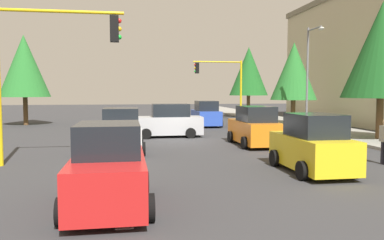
# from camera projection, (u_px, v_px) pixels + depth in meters

# --- Properties ---
(ground_plane) EXTENTS (120.00, 120.00, 0.00)m
(ground_plane) POSITION_uv_depth(u_px,v_px,m) (182.00, 141.00, 21.36)
(ground_plane) COLOR #353538
(sidewalk_kerb) EXTENTS (80.00, 4.00, 0.15)m
(sidewalk_kerb) POSITION_uv_depth(u_px,v_px,m) (317.00, 128.00, 27.99)
(sidewalk_kerb) COLOR gray
(sidewalk_kerb) RESTS_ON ground
(lane_arrow_near) EXTENTS (2.40, 1.10, 1.10)m
(lane_arrow_near) POSITION_uv_depth(u_px,v_px,m) (125.00, 202.00, 9.54)
(lane_arrow_near) COLOR silver
(lane_arrow_near) RESTS_ON ground
(traffic_signal_far_left) EXTENTS (0.36, 4.59, 5.54)m
(traffic_signal_far_left) POSITION_uv_depth(u_px,v_px,m) (222.00, 78.00, 35.77)
(traffic_signal_far_left) COLOR yellow
(traffic_signal_far_left) RESTS_ON ground
(traffic_signal_near_right) EXTENTS (0.36, 4.59, 5.77)m
(traffic_signal_near_right) POSITION_uv_depth(u_px,v_px,m) (49.00, 54.00, 14.22)
(traffic_signal_near_right) COLOR yellow
(traffic_signal_near_right) RESTS_ON ground
(street_lamp_curbside) EXTENTS (2.15, 0.28, 7.00)m
(street_lamp_curbside) POSITION_uv_depth(u_px,v_px,m) (310.00, 67.00, 26.09)
(street_lamp_curbside) COLOR slate
(street_lamp_curbside) RESTS_ON ground
(tree_roadside_near) EXTENTS (4.11, 4.11, 7.50)m
(tree_roadside_near) POSITION_uv_depth(u_px,v_px,m) (382.00, 50.00, 20.74)
(tree_roadside_near) COLOR brown
(tree_roadside_near) RESTS_ON ground
(tree_opposite_side) EXTENTS (3.94, 3.94, 7.20)m
(tree_opposite_side) POSITION_uv_depth(u_px,v_px,m) (24.00, 66.00, 31.02)
(tree_opposite_side) COLOR brown
(tree_opposite_side) RESTS_ON ground
(tree_roadside_mid) EXTENTS (3.59, 3.59, 6.53)m
(tree_roadside_mid) POSITION_uv_depth(u_px,v_px,m) (294.00, 71.00, 30.54)
(tree_roadside_mid) COLOR brown
(tree_roadside_mid) RESTS_ON ground
(tree_roadside_far) EXTENTS (3.98, 3.98, 7.26)m
(tree_roadside_far) POSITION_uv_depth(u_px,v_px,m) (249.00, 71.00, 40.27)
(tree_roadside_far) COLOR brown
(tree_roadside_far) RESTS_ON ground
(car_white) EXTENTS (3.61, 2.04, 1.98)m
(car_white) POSITION_uv_depth(u_px,v_px,m) (121.00, 132.00, 17.29)
(car_white) COLOR white
(car_white) RESTS_ON ground
(car_yellow) EXTENTS (3.68, 1.94, 1.98)m
(car_yellow) POSITION_uv_depth(u_px,v_px,m) (312.00, 146.00, 13.08)
(car_yellow) COLOR yellow
(car_yellow) RESTS_ON ground
(car_silver) EXTENTS (1.95, 4.14, 1.98)m
(car_silver) POSITION_uv_depth(u_px,v_px,m) (168.00, 122.00, 23.17)
(car_silver) COLOR #B2B5BA
(car_silver) RESTS_ON ground
(car_orange) EXTENTS (4.06, 2.01, 1.98)m
(car_orange) POSITION_uv_depth(u_px,v_px,m) (255.00, 128.00, 19.59)
(car_orange) COLOR orange
(car_orange) RESTS_ON ground
(car_red) EXTENTS (3.71, 1.97, 1.98)m
(car_red) POSITION_uv_depth(u_px,v_px,m) (109.00, 170.00, 9.11)
(car_red) COLOR red
(car_red) RESTS_ON ground
(car_blue) EXTENTS (3.96, 2.04, 1.98)m
(car_blue) POSITION_uv_depth(u_px,v_px,m) (206.00, 115.00, 30.26)
(car_blue) COLOR blue
(car_blue) RESTS_ON ground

